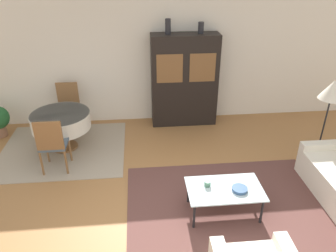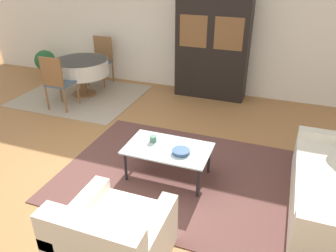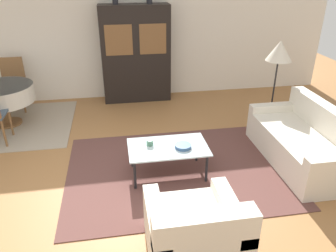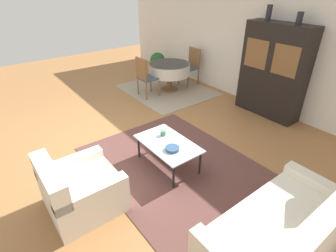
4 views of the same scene
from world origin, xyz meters
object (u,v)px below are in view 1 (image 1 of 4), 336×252
dining_table (61,121)px  vase_tall (168,26)px  dining_chair_near (52,142)px  display_cabinet (184,80)px  floor_lamp (332,92)px  bowl (240,189)px  vase_short (201,28)px  coffee_table (225,191)px  cup (207,184)px  dining_chair_far (68,104)px

dining_table → vase_tall: (2.11, 0.89, 1.52)m
dining_chair_near → vase_tall: vase_tall is taller
display_cabinet → dining_chair_near: size_ratio=1.93×
display_cabinet → floor_lamp: display_cabinet is taller
dining_table → floor_lamp: floor_lamp is taller
dining_chair_near → bowl: bearing=-25.7°
bowl → vase_tall: 3.51m
dining_chair_near → floor_lamp: bearing=-0.5°
display_cabinet → vase_tall: (-0.35, 0.00, 1.13)m
display_cabinet → vase_tall: size_ratio=6.60×
bowl → vase_tall: vase_tall is taller
dining_chair_near → vase_short: size_ratio=4.56×
coffee_table → cup: 0.26m
display_cabinet → bowl: display_cabinet is taller
dining_chair_near → floor_lamp: size_ratio=0.66×
vase_short → dining_chair_near: bearing=-149.0°
dining_table → dining_chair_far: bearing=90.0°
dining_chair_far → vase_short: 3.14m
dining_table → dining_chair_far: 0.77m
floor_lamp → cup: (-2.32, -1.17, -0.83)m
dining_table → cup: size_ratio=12.24×
dining_chair_near → dining_chair_far: (0.00, 1.55, 0.00)m
dining_table → vase_short: vase_short is taller
dining_chair_far → vase_tall: vase_tall is taller
bowl → dining_table: bearing=143.0°
dining_table → dining_chair_far: dining_chair_far is taller
dining_chair_near → vase_short: vase_short is taller
dining_chair_far → display_cabinet: bearing=-177.4°
display_cabinet → bowl: size_ratio=8.98×
coffee_table → bowl: 0.21m
dining_chair_near → bowl: 3.14m
vase_short → dining_table: bearing=-162.2°
dining_chair_far → floor_lamp: (4.72, -1.59, 0.73)m
display_cabinet → dining_table: (-2.46, -0.89, -0.40)m
coffee_table → dining_chair_far: 3.88m
dining_table → vase_tall: size_ratio=3.70×
vase_short → display_cabinet: bearing=-179.8°
coffee_table → vase_tall: (-0.53, 2.95, 1.70)m
vase_tall → vase_short: vase_tall is taller
display_cabinet → dining_table: size_ratio=1.78×
bowl → floor_lamp: bearing=34.8°
dining_table → dining_chair_near: (0.00, -0.77, -0.01)m
coffee_table → cup: cup is taller
dining_chair_far → dining_table: bearing=90.0°
floor_lamp → dining_chair_far: bearing=161.4°
cup → dining_table: bearing=140.3°
floor_lamp → vase_tall: vase_tall is taller
display_cabinet → floor_lamp: bearing=-37.0°
dining_table → vase_tall: vase_tall is taller
cup → floor_lamp: bearing=26.9°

